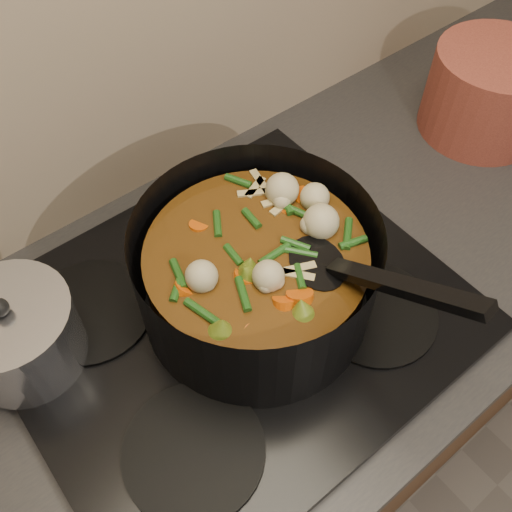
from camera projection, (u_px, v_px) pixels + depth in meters
counter at (240, 429)px, 1.21m from camera, size 2.64×0.64×0.91m
stovetop at (233, 315)px, 0.84m from camera, size 0.62×0.54×0.03m
stockpot at (257, 273)px, 0.78m from camera, size 0.35×0.45×0.24m
saucepan at (18, 335)px, 0.74m from camera, size 0.17×0.17×0.14m
terracotta_crock at (489, 93)px, 1.04m from camera, size 0.25×0.25×0.16m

